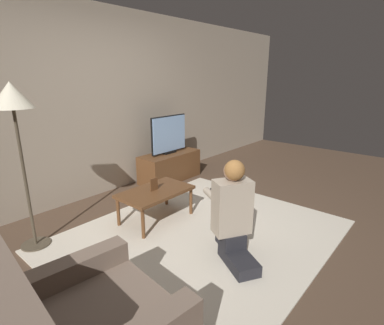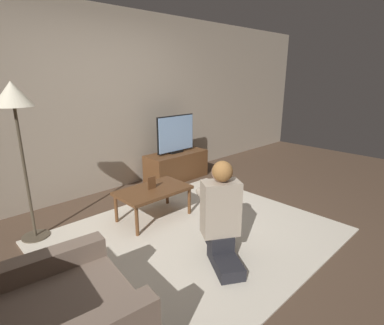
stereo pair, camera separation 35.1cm
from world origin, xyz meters
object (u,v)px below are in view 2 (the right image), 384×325
(tv, at_px, (176,134))
(floor_lamp, at_px, (14,108))
(coffee_table, at_px, (153,192))
(person_kneeling, at_px, (221,213))

(tv, xyz_separation_m, floor_lamp, (-2.35, -0.40, 0.63))
(tv, xyz_separation_m, coffee_table, (-1.15, -0.92, -0.42))
(tv, xyz_separation_m, person_kneeling, (-1.20, -2.02, -0.29))
(tv, bearing_deg, coffee_table, -141.47)
(floor_lamp, bearing_deg, person_kneeling, -54.83)
(tv, relative_size, floor_lamp, 0.45)
(coffee_table, bearing_deg, floor_lamp, 156.55)
(coffee_table, relative_size, floor_lamp, 0.52)
(floor_lamp, bearing_deg, coffee_table, -23.45)
(floor_lamp, bearing_deg, tv, 9.64)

